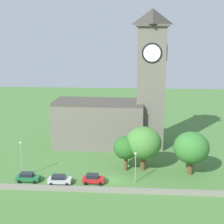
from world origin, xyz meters
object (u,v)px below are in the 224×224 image
object	(u,v)px
car_red	(93,179)
streetlamp_west_mid	(135,162)
tree_riverside_east	(143,143)
church	(117,108)
car_silver	(59,179)
tree_churchyard	(126,148)
streetlamp_west_end	(21,154)
car_green	(28,177)
tree_riverside_west	(191,148)

from	to	relation	value
car_red	streetlamp_west_mid	world-z (taller)	streetlamp_west_mid
streetlamp_west_mid	tree_riverside_east	distance (m)	6.78
church	car_silver	bearing A→B (deg)	-112.99
car_red	tree_churchyard	bearing A→B (deg)	48.17
tree_churchyard	streetlamp_west_end	bearing A→B (deg)	-166.54
car_red	tree_riverside_east	distance (m)	13.18
car_green	car_red	xyz separation A→B (m)	(12.91, 0.05, 0.04)
streetlamp_west_mid	tree_churchyard	bearing A→B (deg)	108.62
streetlamp_west_end	car_green	bearing A→B (deg)	-48.59
car_silver	tree_churchyard	world-z (taller)	tree_churchyard
car_green	streetlamp_west_mid	bearing A→B (deg)	2.84
car_red	streetlamp_west_end	xyz separation A→B (m)	(-14.62, 1.88, 4.02)
car_red	tree_riverside_west	world-z (taller)	tree_riverside_west
church	streetlamp_west_end	size ratio (longest dim) A/B	4.56
streetlamp_west_end	tree_riverside_west	xyz separation A→B (m)	(34.00, 3.76, 0.79)
car_silver	tree_riverside_west	size ratio (longest dim) A/B	0.50
car_green	streetlamp_west_mid	distance (m)	21.30
car_silver	streetlamp_west_mid	distance (m)	15.04
car_red	tree_riverside_west	size ratio (longest dim) A/B	0.46
car_silver	streetlamp_west_mid	xyz separation A→B (m)	(14.58, 1.65, 3.32)
streetlamp_west_mid	tree_churchyard	distance (m)	6.23
car_silver	streetlamp_west_end	size ratio (longest dim) A/B	0.60
streetlamp_west_end	tree_churchyard	xyz separation A→B (m)	(20.75, 4.97, 0.03)
tree_riverside_east	car_silver	bearing A→B (deg)	-153.77
car_silver	car_red	bearing A→B (deg)	5.74
car_silver	car_red	xyz separation A→B (m)	(6.48, 0.65, 0.07)
church	tree_riverside_west	world-z (taller)	church
church	tree_riverside_east	xyz separation A→B (m)	(6.36, -15.23, -4.06)
streetlamp_west_mid	tree_riverside_east	xyz separation A→B (m)	(1.63, 6.34, 1.78)
car_silver	tree_riverside_west	bearing A→B (deg)	13.68
church	car_silver	size ratio (longest dim) A/B	7.55
streetlamp_west_end	streetlamp_west_mid	bearing A→B (deg)	-2.24
tree_riverside_west	streetlamp_west_mid	bearing A→B (deg)	-157.59
car_green	tree_churchyard	world-z (taller)	tree_churchyard
car_green	car_silver	distance (m)	6.46
church	car_red	world-z (taller)	church
streetlamp_west_end	car_silver	bearing A→B (deg)	-17.29
car_green	car_silver	xyz separation A→B (m)	(6.44, -0.60, -0.02)
car_green	streetlamp_west_end	bearing A→B (deg)	131.41
tree_riverside_east	tree_churchyard	bearing A→B (deg)	-172.34
car_red	streetlamp_west_end	world-z (taller)	streetlamp_west_end
car_green	streetlamp_west_end	distance (m)	4.81
streetlamp_west_end	streetlamp_west_mid	world-z (taller)	streetlamp_west_end
car_green	streetlamp_west_end	size ratio (longest dim) A/B	0.60
tree_churchyard	tree_riverside_east	world-z (taller)	tree_riverside_east
streetlamp_west_end	tree_riverside_east	xyz separation A→B (m)	(24.35, 5.45, 1.01)
tree_riverside_west	tree_churchyard	bearing A→B (deg)	174.81
streetlamp_west_end	tree_churchyard	size ratio (longest dim) A/B	1.01
church	car_green	size ratio (longest dim) A/B	7.63
tree_churchyard	tree_riverside_east	size ratio (longest dim) A/B	0.79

